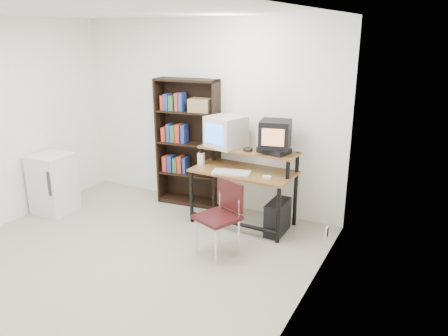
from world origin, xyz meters
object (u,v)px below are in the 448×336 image
at_px(pc_tower, 278,217).
at_px(mini_fridge, 53,183).
at_px(computer_desk, 244,173).
at_px(bookshelf, 189,141).
at_px(crt_monitor, 226,132).
at_px(crt_tv, 275,134).
at_px(school_chair, 222,210).

distance_m(pc_tower, mini_fridge, 3.12).
bearing_deg(computer_desk, bookshelf, 165.19).
distance_m(crt_monitor, crt_tv, 0.69).
relative_size(computer_desk, crt_tv, 3.11).
bearing_deg(school_chair, bookshelf, 156.04).
height_order(crt_monitor, pc_tower, crt_monitor).
height_order(bookshelf, mini_fridge, bookshelf).
height_order(computer_desk, crt_tv, crt_tv).
distance_m(computer_desk, school_chair, 0.87).
xyz_separation_m(pc_tower, mini_fridge, (-3.01, -0.77, 0.20)).
height_order(school_chair, mini_fridge, school_chair).
xyz_separation_m(bookshelf, mini_fridge, (-1.50, -1.16, -0.51)).
xyz_separation_m(computer_desk, pc_tower, (0.50, -0.08, -0.49)).
bearing_deg(crt_tv, bookshelf, 159.71).
height_order(crt_monitor, mini_fridge, crt_monitor).
bearing_deg(computer_desk, crt_monitor, 161.06).
xyz_separation_m(pc_tower, bookshelf, (-1.51, 0.38, 0.72)).
distance_m(crt_tv, bookshelf, 1.42).
height_order(computer_desk, pc_tower, computer_desk).
bearing_deg(school_chair, pc_tower, 84.62).
bearing_deg(computer_desk, school_chair, -79.99).
bearing_deg(crt_monitor, pc_tower, 2.33).
relative_size(computer_desk, crt_monitor, 2.50).
bearing_deg(computer_desk, mini_fridge, -159.22).
bearing_deg(pc_tower, bookshelf, 166.00).
bearing_deg(crt_monitor, mini_fridge, -139.63).
relative_size(crt_tv, mini_fridge, 0.51).
bearing_deg(mini_fridge, crt_monitor, 21.27).
xyz_separation_m(crt_tv, pc_tower, (0.14, -0.18, -1.01)).
xyz_separation_m(school_chair, bookshelf, (-1.13, 1.14, 0.41)).
distance_m(crt_monitor, pc_tower, 1.29).
bearing_deg(mini_fridge, crt_tv, 15.44).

